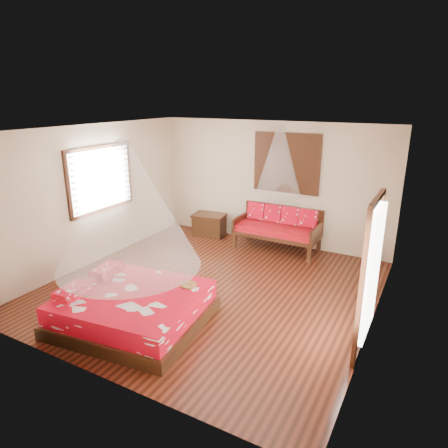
{
  "coord_description": "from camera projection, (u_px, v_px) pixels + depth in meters",
  "views": [
    {
      "loc": [
        3.34,
        -5.63,
        3.33
      ],
      "look_at": [
        0.11,
        0.27,
        1.15
      ],
      "focal_mm": 32.0,
      "sensor_mm": 36.0,
      "label": 1
    }
  ],
  "objects": [
    {
      "name": "mosquito_net_daybed",
      "position": [
        279.0,
        162.0,
        8.36
      ],
      "size": [
        0.99,
        0.99,
        1.5
      ],
      "primitive_type": "cone",
      "color": "white",
      "rests_on": "ceiling"
    },
    {
      "name": "wine_tray",
      "position": [
        188.0,
        282.0,
        6.2
      ],
      "size": [
        0.26,
        0.26,
        0.21
      ],
      "rotation": [
        0.0,
        0.0,
        -0.1
      ],
      "color": "brown",
      "rests_on": "bed"
    },
    {
      "name": "shutter_panel",
      "position": [
        286.0,
        163.0,
        8.78
      ],
      "size": [
        1.52,
        0.06,
        1.32
      ],
      "color": "black",
      "rests_on": "wall_back"
    },
    {
      "name": "storage_chest",
      "position": [
        209.0,
        224.0,
        9.9
      ],
      "size": [
        0.86,
        0.69,
        0.53
      ],
      "rotation": [
        0.0,
        0.0,
        0.16
      ],
      "color": "black",
      "rests_on": "floor"
    },
    {
      "name": "mosquito_net_main",
      "position": [
        126.0,
        206.0,
        5.57
      ],
      "size": [
        2.07,
        2.07,
        1.8
      ],
      "primitive_type": "cone",
      "color": "white",
      "rests_on": "ceiling"
    },
    {
      "name": "glazed_door",
      "position": [
        368.0,
        278.0,
        5.18
      ],
      "size": [
        0.08,
        1.02,
        2.16
      ],
      "color": "black",
      "rests_on": "floor"
    },
    {
      "name": "bed",
      "position": [
        133.0,
        307.0,
        6.07
      ],
      "size": [
        2.28,
        2.11,
        0.64
      ],
      "rotation": [
        0.0,
        0.0,
        0.12
      ],
      "color": "black",
      "rests_on": "floor"
    },
    {
      "name": "room",
      "position": [
        211.0,
        213.0,
        6.82
      ],
      "size": [
        5.54,
        5.54,
        2.84
      ],
      "color": "black",
      "rests_on": "ground"
    },
    {
      "name": "daybed",
      "position": [
        278.0,
        227.0,
        8.93
      ],
      "size": [
        1.86,
        0.83,
        0.96
      ],
      "color": "black",
      "rests_on": "floor"
    },
    {
      "name": "window_left",
      "position": [
        101.0,
        179.0,
        8.13
      ],
      "size": [
        0.1,
        1.74,
        1.34
      ],
      "color": "black",
      "rests_on": "wall_left"
    }
  ]
}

